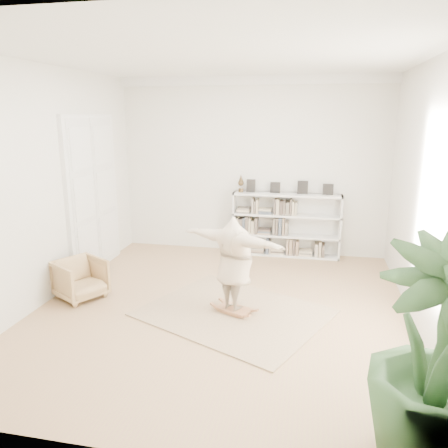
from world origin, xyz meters
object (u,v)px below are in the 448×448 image
rocker_board (234,309)px  houseplant (437,358)px  person (234,261)px  bookshelf (286,226)px  armchair (80,279)px

rocker_board → houseplant: bearing=-24.5°
person → rocker_board: bearing=24.8°
bookshelf → houseplant: size_ratio=1.14×
person → houseplant: bearing=155.5°
bookshelf → person: bookshelf is taller
houseplant → rocker_board: bearing=130.8°
bookshelf → houseplant: bearing=-73.8°
armchair → houseplant: (4.60, -2.51, 0.65)m
person → houseplant: 3.22m
armchair → rocker_board: 2.52m
rocker_board → person: (0.00, 0.00, 0.75)m
armchair → person: bearing=-61.8°
bookshelf → rocker_board: bearing=-100.5°
armchair → houseplant: houseplant is taller
rocker_board → person: size_ratio=0.33×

